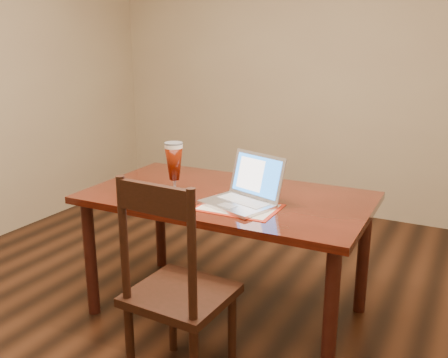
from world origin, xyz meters
The scene contains 4 objects.
ground centered at (0.00, 0.00, 0.00)m, with size 5.00×5.00×0.00m, color black.
room_shell centered at (0.00, 0.00, 1.76)m, with size 4.51×5.01×2.71m.
dining_table centered at (0.02, 0.37, 0.68)m, with size 1.63×0.94×1.05m.
dining_chair centered at (0.12, -0.32, 0.50)m, with size 0.47×0.45×1.06m.
Camera 1 is at (1.28, -2.06, 1.63)m, focal length 40.00 mm.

